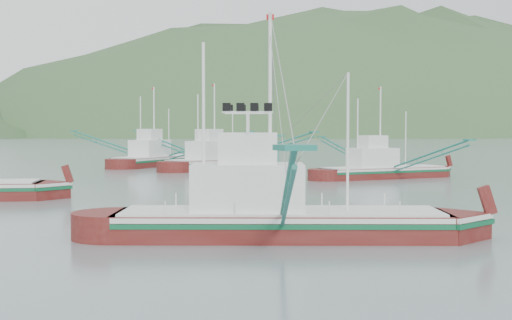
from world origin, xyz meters
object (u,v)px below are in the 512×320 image
object	(u,v)px
bg_boat_far	(217,150)
bg_boat_extra	(156,148)
bg_boat_right	(382,163)
main_boat	(278,191)

from	to	relation	value
bg_boat_far	bg_boat_extra	distance (m)	10.84
bg_boat_extra	bg_boat_right	bearing A→B (deg)	-106.03
bg_boat_right	bg_boat_extra	size ratio (longest dim) A/B	1.04
bg_boat_far	bg_boat_right	world-z (taller)	bg_boat_far
main_boat	bg_boat_extra	xyz separation A→B (m)	(5.89, 61.72, 0.22)
main_boat	bg_boat_right	distance (m)	39.52
bg_boat_far	bg_boat_right	distance (m)	23.07
bg_boat_far	main_boat	bearing A→B (deg)	-137.76
bg_boat_extra	main_boat	bearing A→B (deg)	-141.31
main_boat	bg_boat_far	size ratio (longest dim) A/B	1.07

